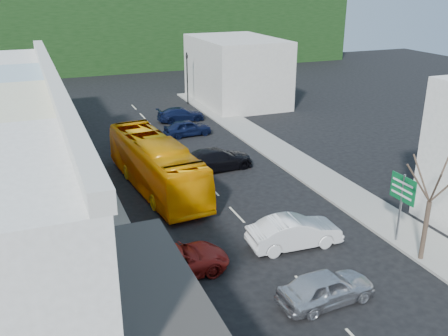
# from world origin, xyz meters

# --- Properties ---
(ground) EXTENTS (120.00, 120.00, 0.00)m
(ground) POSITION_xyz_m (0.00, 0.00, 0.00)
(ground) COLOR black
(ground) RESTS_ON ground
(sidewalk_left) EXTENTS (3.00, 52.00, 0.15)m
(sidewalk_left) POSITION_xyz_m (-7.50, 10.00, 0.07)
(sidewalk_left) COLOR gray
(sidewalk_left) RESTS_ON ground
(sidewalk_right) EXTENTS (3.00, 52.00, 0.15)m
(sidewalk_right) POSITION_xyz_m (7.50, 10.00, 0.07)
(sidewalk_right) COLOR gray
(sidewalk_right) RESTS_ON ground
(distant_block_left) EXTENTS (8.00, 10.00, 6.00)m
(distant_block_left) POSITION_xyz_m (-12.00, 27.00, 3.00)
(distant_block_left) COLOR #B7B2A8
(distant_block_left) RESTS_ON ground
(distant_block_right) EXTENTS (8.00, 12.00, 7.00)m
(distant_block_right) POSITION_xyz_m (11.00, 30.00, 3.50)
(distant_block_right) COLOR #B7B2A8
(distant_block_right) RESTS_ON ground
(hillside) EXTENTS (80.00, 26.00, 14.00)m
(hillside) POSITION_xyz_m (-1.45, 65.09, 6.73)
(hillside) COLOR black
(hillside) RESTS_ON ground
(bus) EXTENTS (3.55, 11.78, 3.10)m
(bus) POSITION_xyz_m (-3.31, 9.60, 1.55)
(bus) COLOR #FE9F02
(bus) RESTS_ON ground
(car_silver) EXTENTS (4.51, 2.09, 1.40)m
(car_silver) POSITION_xyz_m (0.17, -5.13, 0.70)
(car_silver) COLOR #BCBCC1
(car_silver) RESTS_ON ground
(car_white) EXTENTS (4.48, 2.02, 1.40)m
(car_white) POSITION_xyz_m (1.29, -0.43, 0.70)
(car_white) COLOR silver
(car_white) RESTS_ON ground
(car_red) EXTENTS (4.60, 1.91, 1.40)m
(car_red) POSITION_xyz_m (-5.00, -0.66, 0.70)
(car_red) COLOR maroon
(car_red) RESTS_ON ground
(car_black_near) EXTENTS (4.66, 2.28, 1.40)m
(car_black_near) POSITION_xyz_m (1.55, 11.32, 0.70)
(car_black_near) COLOR black
(car_black_near) RESTS_ON ground
(car_navy_mid) EXTENTS (4.50, 2.05, 1.40)m
(car_navy_mid) POSITION_xyz_m (2.18, 19.99, 0.70)
(car_navy_mid) COLOR black
(car_navy_mid) RESTS_ON ground
(car_black_far) EXTENTS (4.42, 1.85, 1.40)m
(car_black_far) POSITION_xyz_m (-2.13, 19.52, 0.70)
(car_black_far) COLOR black
(car_black_far) RESTS_ON ground
(car_navy_far) EXTENTS (4.51, 1.87, 1.40)m
(car_navy_far) POSITION_xyz_m (3.05, 24.79, 0.70)
(car_navy_far) COLOR black
(car_navy_far) RESTS_ON ground
(pedestrian_left) EXTENTS (0.45, 0.63, 1.70)m
(pedestrian_left) POSITION_xyz_m (-7.33, 0.48, 1.00)
(pedestrian_left) COLOR black
(pedestrian_left) RESTS_ON sidewalk_left
(direction_sign) EXTENTS (0.26, 1.72, 3.80)m
(direction_sign) POSITION_xyz_m (6.40, -2.08, 1.90)
(direction_sign) COLOR #0A602D
(direction_sign) RESTS_ON ground
(street_tree) EXTENTS (2.39, 2.39, 6.30)m
(street_tree) POSITION_xyz_m (6.30, -3.98, 3.15)
(street_tree) COLOR #372A20
(street_tree) RESTS_ON ground
(traffic_signal) EXTENTS (0.87, 1.27, 5.57)m
(traffic_signal) POSITION_xyz_m (5.80, 31.18, 2.78)
(traffic_signal) COLOR black
(traffic_signal) RESTS_ON ground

